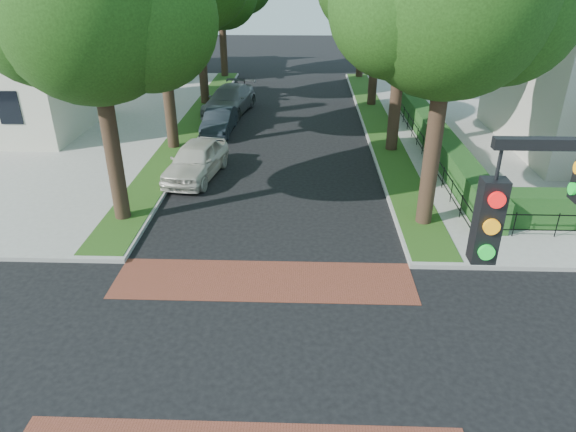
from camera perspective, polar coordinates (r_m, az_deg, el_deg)
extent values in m
plane|color=black|center=(13.04, -3.79, -14.98)|extent=(120.00, 120.00, 0.00)
cube|color=brown|center=(15.57, -2.68, -7.16)|extent=(9.00, 2.20, 0.01)
cube|color=#223E11|center=(30.33, 10.06, 9.89)|extent=(1.60, 29.80, 0.02)
cube|color=#223E11|center=(30.74, -10.61, 10.07)|extent=(1.60, 29.80, 0.02)
cylinder|color=black|center=(17.92, 16.13, 9.93)|extent=(0.56, 0.56, 7.35)
sphere|color=#19350E|center=(18.10, 22.97, 20.42)|extent=(4.65, 4.65, 4.65)
sphere|color=#19350E|center=(16.79, 12.41, 21.79)|extent=(4.34, 4.34, 4.34)
cylinder|color=black|center=(25.51, 12.16, 15.49)|extent=(0.56, 0.56, 7.70)
cylinder|color=black|center=(34.38, 9.64, 17.54)|extent=(0.56, 0.56, 6.65)
cylinder|color=black|center=(43.22, 8.19, 19.64)|extent=(0.56, 0.56, 7.00)
cylinder|color=black|center=(18.67, -19.31, 9.56)|extent=(0.56, 0.56, 7.00)
sphere|color=#19350E|center=(18.04, -21.17, 20.82)|extent=(6.00, 6.00, 6.00)
sphere|color=#19350E|center=(17.81, -15.37, 20.24)|extent=(4.50, 4.50, 4.50)
sphere|color=#19350E|center=(18.49, -25.78, 19.19)|extent=(4.20, 4.20, 4.20)
cylinder|color=black|center=(25.98, -13.46, 15.95)|extent=(0.56, 0.56, 8.05)
cylinder|color=black|center=(34.73, -9.58, 17.81)|extent=(0.56, 0.56, 6.86)
cylinder|color=black|center=(43.51, -7.29, 19.83)|extent=(0.56, 0.56, 7.14)
cube|color=#18471A|center=(26.75, 16.19, 8.32)|extent=(1.00, 18.00, 1.20)
cube|color=beige|center=(45.22, -20.76, 18.28)|extent=(9.00, 8.00, 6.50)
cube|color=black|center=(6.07, 21.31, -0.55)|extent=(0.28, 0.22, 1.00)
cylinder|color=red|center=(5.83, 22.19, 1.67)|extent=(0.18, 0.05, 0.18)
cylinder|color=orange|center=(5.97, 21.68, -1.12)|extent=(0.18, 0.05, 0.18)
cylinder|color=#0CB226|center=(6.11, 21.18, -3.78)|extent=(0.18, 0.05, 0.18)
cylinder|color=#0CB226|center=(8.32, 29.04, 2.66)|extent=(0.05, 0.18, 0.18)
imported|color=beige|center=(22.97, -10.19, 6.14)|extent=(2.59, 4.89, 1.59)
imported|color=#1C242B|center=(29.11, -7.66, 10.42)|extent=(1.57, 4.16, 1.36)
imported|color=slate|center=(33.10, -6.53, 12.69)|extent=(3.22, 5.95, 1.64)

